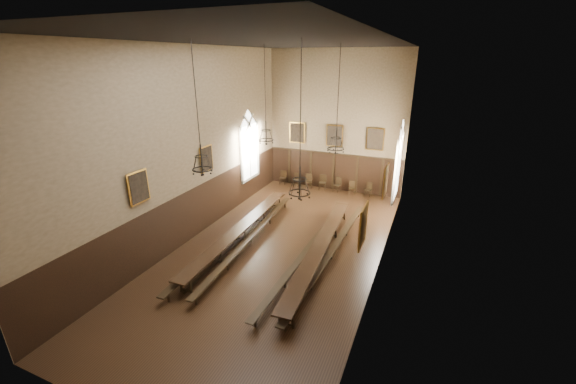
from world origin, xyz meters
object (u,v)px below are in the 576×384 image
Objects in this scene: chair_1 at (296,182)px; chandelier_front_left at (202,160)px; chandelier_back_left at (266,133)px; chandelier_back_right at (336,141)px; table_left at (241,234)px; chair_5 at (352,190)px; table_right at (320,252)px; chandelier_front_right at (300,183)px; chair_4 at (337,187)px; chair_2 at (309,184)px; chair_3 at (322,185)px; bench_right_inner at (307,253)px; chair_6 at (368,192)px; bench_right_outer at (332,253)px; chair_0 at (283,180)px; bench_left_inner at (251,239)px; bench_left_outer at (232,236)px.

chandelier_front_left is at bearing -89.48° from chair_1.
chandelier_back_left is 3.65m from chandelier_back_right.
table_left is 11.25× the size of chair_5.
chair_1 reaches higher than table_right.
chair_1 is 12.27m from chandelier_front_right.
chair_1 is at bearing 117.72° from table_right.
chair_4 reaches higher than table_left.
chair_2 is (-3.58, 8.55, -0.09)m from table_right.
chandelier_front_right is at bearing -52.30° from chandelier_back_left.
chair_3 is at bearing 79.60° from chandelier_back_left.
bench_right_inner is 8.81m from chair_6.
bench_right_outer is at bearing 19.77° from bench_right_inner.
chair_0 is at bearing -162.80° from chair_4.
bench_left_inner is at bearing -9.29° from table_left.
chair_5 reaches higher than bench_right_inner.
bench_left_inner is 10.52× the size of chair_4.
table_left is 6.01m from chandelier_front_right.
bench_right_inner is at bearing -101.12° from chandelier_back_right.
chandelier_front_right is (-0.07, -4.36, -0.57)m from chandelier_back_right.
chandelier_front_right is at bearing -94.65° from table_right.
chair_5 reaches higher than bench_left_inner.
chandelier_front_left is (0.81, -11.54, 4.67)m from chair_1.
chair_4 is (-1.58, 8.58, -0.09)m from table_right.
chair_5 is at bearing 90.01° from bench_right_inner.
chandelier_back_left reaches higher than table_right.
bench_right_outer is at bearing 2.67° from bench_left_inner.
chair_3 is 1.03m from chair_4.
table_left is at bearing 175.33° from bench_right_inner.
chandelier_back_left is (-3.18, 2.57, 4.64)m from bench_right_inner.
bench_right_inner is at bearing -65.68° from chair_4.
chair_5 reaches higher than bench_left_outer.
chair_2 is at bearing 112.71° from table_right.
chair_3 is (-2.61, 8.60, -0.08)m from table_right.
chair_4 reaches higher than bench_right_inner.
table_right is 8.73m from chair_4.
chair_0 is 1.06× the size of chair_6.
bench_left_inner is (1.02, 0.12, -0.01)m from bench_left_outer.
chair_2 is at bearing 173.75° from chair_3.
chandelier_front_left is (-2.11, -11.55, 4.65)m from chair_4.
bench_right_inner is (3.52, -0.29, -0.09)m from table_left.
chair_6 is (0.03, 8.37, -0.03)m from bench_right_outer.
chair_0 is at bearing 125.68° from bench_right_outer.
bench_right_outer is at bearing -73.60° from chandelier_back_right.
chair_6 is 8.82m from chandelier_back_left.
chair_2 is (0.93, -0.02, 0.02)m from chair_1.
chair_4 is at bearing -9.71° from chair_3.
bench_right_inner is at bearing -4.67° from table_left.
chandelier_front_right is at bearing -30.77° from table_left.
chair_3 is at bearing 84.67° from chandelier_front_left.
chandelier_front_left is (0.39, -3.11, 4.57)m from table_left.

